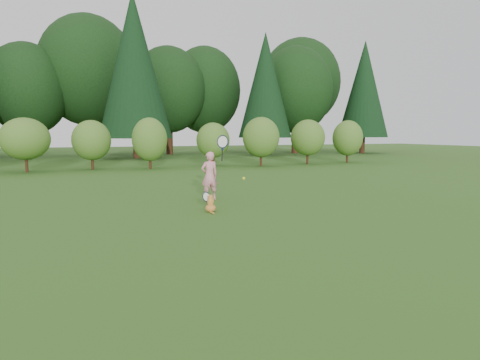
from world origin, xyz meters
name	(u,v)px	position (x,y,z in m)	size (l,w,h in m)	color
ground	(244,214)	(0.00, 0.00, 0.00)	(100.00, 100.00, 0.00)	#2F5217
shrub_row	(156,142)	(0.00, 13.00, 1.40)	(28.00, 3.00, 2.80)	#4E7725
woodland_backdrop	(133,57)	(0.00, 23.00, 7.50)	(48.00, 10.00, 15.00)	black
child	(210,175)	(-0.15, 2.26, 0.71)	(0.79, 0.52, 2.02)	pink
cat	(210,203)	(-0.65, 0.55, 0.22)	(0.41, 0.62, 0.57)	#C77026
tennis_ball	(244,178)	(-0.08, -0.19, 0.86)	(0.07, 0.07, 0.07)	yellow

